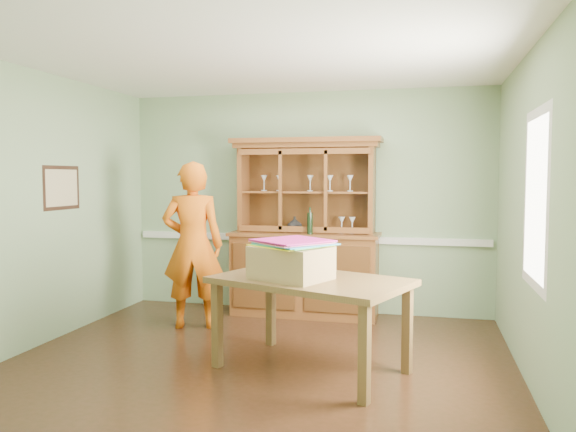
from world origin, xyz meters
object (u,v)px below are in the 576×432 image
(cardboard_box, at_px, (291,263))
(person, at_px, (193,245))
(dining_table, at_px, (311,289))
(china_hutch, at_px, (305,253))

(cardboard_box, distance_m, person, 1.80)
(cardboard_box, bearing_deg, dining_table, 29.46)
(person, bearing_deg, china_hutch, -158.20)
(cardboard_box, height_order, person, person)
(china_hutch, bearing_deg, person, -141.73)
(dining_table, distance_m, person, 1.88)
(china_hutch, distance_m, dining_table, 1.97)
(china_hutch, height_order, person, china_hutch)
(china_hutch, relative_size, dining_table, 1.15)
(china_hutch, height_order, dining_table, china_hutch)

